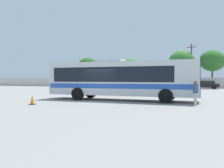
{
  "coord_description": "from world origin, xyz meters",
  "views": [
    {
      "loc": [
        7.18,
        -17.56,
        1.78
      ],
      "look_at": [
        0.1,
        2.4,
        1.29
      ],
      "focal_mm": 37.96,
      "sensor_mm": 36.0,
      "label": 1
    }
  ],
  "objects": [
    {
      "name": "roadside_tree_right",
      "position": [
        10.27,
        33.44,
        5.31
      ],
      "size": [
        4.96,
        4.96,
        7.43
      ],
      "color": "brown",
      "rests_on": "ground_plane"
    },
    {
      "name": "roadside_tree_midleft",
      "position": [
        -6.86,
        35.2,
        4.37
      ],
      "size": [
        4.7,
        4.7,
        6.37
      ],
      "color": "brown",
      "rests_on": "ground_plane"
    },
    {
      "name": "traffic_cone_on_apron",
      "position": [
        -3.32,
        -4.22,
        0.31
      ],
      "size": [
        0.36,
        0.36,
        0.64
      ],
      "color": "black",
      "rests_on": "ground_plane"
    },
    {
      "name": "coach_bus_silver_blue",
      "position": [
        1.28,
        0.93,
        1.79
      ],
      "size": [
        12.18,
        2.83,
        3.35
      ],
      "color": "silver",
      "rests_on": "ground_plane"
    },
    {
      "name": "roadside_tree_midright",
      "position": [
        4.47,
        32.23,
        5.29
      ],
      "size": [
        5.05,
        5.05,
        7.45
      ],
      "color": "brown",
      "rests_on": "ground_plane"
    },
    {
      "name": "parked_car_rightmost_black",
      "position": [
        8.78,
        25.74,
        0.76
      ],
      "size": [
        4.32,
        2.1,
        1.42
      ],
      "color": "black",
      "rests_on": "ground_plane"
    },
    {
      "name": "perimeter_wall",
      "position": [
        0.0,
        28.54,
        0.96
      ],
      "size": [
        80.0,
        0.3,
        1.93
      ],
      "primitive_type": "cube",
      "color": "beige",
      "rests_on": "ground_plane"
    },
    {
      "name": "parked_car_leftmost_grey",
      "position": [
        -10.96,
        25.28,
        0.8
      ],
      "size": [
        4.28,
        2.23,
        1.53
      ],
      "color": "slate",
      "rests_on": "ground_plane"
    },
    {
      "name": "ground_plane",
      "position": [
        0.0,
        10.0,
        0.0
      ],
      "size": [
        300.0,
        300.0,
        0.0
      ],
      "primitive_type": "plane",
      "color": "gray"
    },
    {
      "name": "roadside_tree_left",
      "position": [
        -16.0,
        31.29,
        4.55
      ],
      "size": [
        4.56,
        4.56,
        6.49
      ],
      "color": "brown",
      "rests_on": "ground_plane"
    },
    {
      "name": "parked_car_third_white",
      "position": [
        1.19,
        25.02,
        0.76
      ],
      "size": [
        4.29,
        2.0,
        1.42
      ],
      "color": "silver",
      "rests_on": "ground_plane"
    },
    {
      "name": "utility_pole_near",
      "position": [
        6.33,
        31.72,
        4.47
      ],
      "size": [
        1.78,
        0.51,
        8.56
      ],
      "color": "#4C3823",
      "rests_on": "ground_plane"
    },
    {
      "name": "parked_car_second_dark_blue",
      "position": [
        -4.26,
        25.5,
        0.76
      ],
      "size": [
        4.55,
        2.18,
        1.43
      ],
      "color": "navy",
      "rests_on": "ground_plane"
    },
    {
      "name": "attendant_by_bus_door",
      "position": [
        7.17,
        -1.12,
        0.94
      ],
      "size": [
        0.44,
        0.44,
        1.67
      ],
      "color": "#B7B2A8",
      "rests_on": "ground_plane"
    }
  ]
}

